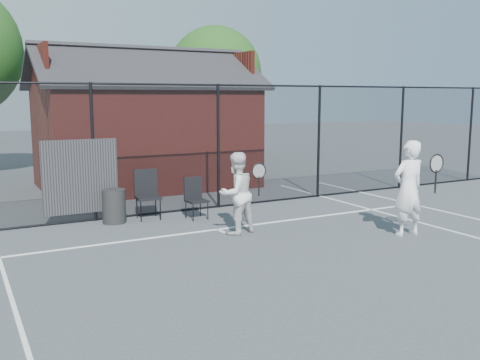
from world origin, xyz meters
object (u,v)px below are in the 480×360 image
player_front (409,188)px  player_back (236,193)px  clubhouse (145,133)px  waste_bin (114,206)px  chair_right (197,199)px  chair_left (148,195)px

player_front → player_back: bearing=149.2°
clubhouse → waste_bin: bearing=-116.6°
player_front → waste_bin: player_front is taller
chair_right → waste_bin: size_ratio=1.24×
clubhouse → chair_right: clubhouse is taller
chair_left → waste_bin: bearing=-174.3°
player_back → chair_right: (-0.17, 1.55, -0.36)m
player_front → chair_left: 5.51m
clubhouse → waste_bin: (-2.20, -4.40, -1.24)m
waste_bin → clubhouse: bearing=63.4°
chair_right → waste_bin: (-1.72, 0.50, -0.09)m
chair_left → chair_right: size_ratio=1.19×
chair_left → waste_bin: 0.79m
clubhouse → player_back: (-0.31, -6.45, -0.79)m
player_back → chair_left: bearing=118.7°
player_front → waste_bin: bearing=141.7°
clubhouse → chair_right: bearing=-95.6°
chair_right → waste_bin: chair_right is taller
chair_left → chair_right: chair_left is taller
player_front → chair_right: bearing=133.0°
player_back → chair_right: 1.60m
player_back → clubhouse: bearing=87.3°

